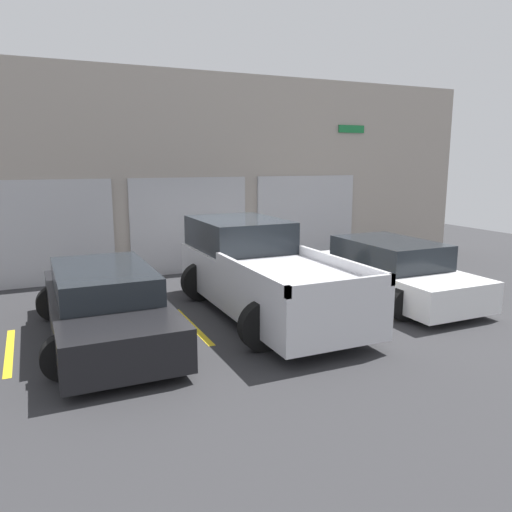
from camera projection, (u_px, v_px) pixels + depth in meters
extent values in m
plane|color=#2D2D30|center=(240.00, 298.00, 10.97)|extent=(28.00, 28.00, 0.00)
cube|color=#9E9389|center=(192.00, 174.00, 13.43)|extent=(17.70, 0.60, 5.26)
cube|color=#ADADB2|center=(45.00, 234.00, 11.85)|extent=(3.18, 0.08, 2.54)
cube|color=#ADADB2|center=(190.00, 226.00, 13.30)|extent=(3.18, 0.08, 2.54)
cube|color=#ADADB2|center=(306.00, 219.00, 14.75)|extent=(3.18, 0.08, 2.54)
cube|color=#197238|center=(351.00, 129.00, 14.86)|extent=(0.90, 0.03, 0.22)
cube|color=silver|center=(267.00, 283.00, 9.61)|extent=(1.87, 5.17, 0.88)
cube|color=#1E2328|center=(238.00, 234.00, 10.74)|extent=(1.72, 2.33, 0.65)
cube|color=silver|center=(248.00, 272.00, 8.11)|extent=(0.08, 2.85, 0.18)
cube|color=silver|center=(341.00, 263.00, 8.83)|extent=(0.08, 2.85, 0.18)
cube|color=silver|center=(342.00, 286.00, 7.23)|extent=(1.87, 0.08, 0.18)
cylinder|color=black|center=(200.00, 282.00, 10.76)|extent=(0.82, 0.22, 0.82)
cylinder|color=black|center=(269.00, 275.00, 11.43)|extent=(0.82, 0.22, 0.82)
cylinder|color=black|center=(263.00, 326.00, 7.89)|extent=(0.82, 0.22, 0.82)
cylinder|color=black|center=(350.00, 313.00, 8.56)|extent=(0.82, 0.22, 0.82)
cube|color=white|center=(391.00, 279.00, 10.88)|extent=(1.77, 4.23, 0.60)
cube|color=#1E2328|center=(389.00, 252.00, 10.86)|extent=(1.56, 2.33, 0.53)
cylinder|color=black|center=(328.00, 275.00, 11.76)|extent=(0.64, 0.22, 0.64)
cylinder|color=black|center=(381.00, 269.00, 12.39)|extent=(0.64, 0.22, 0.64)
cylinder|color=black|center=(404.00, 304.00, 9.41)|extent=(0.64, 0.22, 0.64)
cylinder|color=black|center=(464.00, 295.00, 10.04)|extent=(0.64, 0.22, 0.64)
cube|color=black|center=(106.00, 312.00, 8.43)|extent=(1.74, 4.67, 0.63)
cube|color=#1E2328|center=(103.00, 280.00, 8.43)|extent=(1.53, 2.57, 0.44)
cylinder|color=black|center=(54.00, 303.00, 9.44)|extent=(0.65, 0.22, 0.65)
cylinder|color=black|center=(135.00, 294.00, 10.06)|extent=(0.65, 0.22, 0.65)
cylinder|color=black|center=(64.00, 357.00, 6.85)|extent=(0.65, 0.22, 0.65)
cylinder|color=black|center=(172.00, 341.00, 7.47)|extent=(0.65, 0.22, 0.65)
cube|color=gold|center=(9.00, 351.00, 7.90)|extent=(0.12, 2.20, 0.01)
cube|color=gold|center=(192.00, 326.00, 9.13)|extent=(0.12, 2.20, 0.01)
cube|color=gold|center=(332.00, 306.00, 10.35)|extent=(0.12, 2.20, 0.01)
cube|color=gold|center=(442.00, 291.00, 11.57)|extent=(0.12, 2.20, 0.01)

